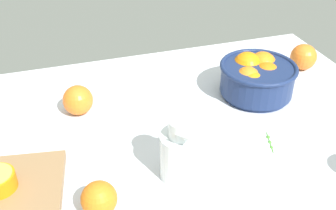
{
  "coord_description": "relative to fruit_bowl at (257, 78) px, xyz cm",
  "views": [
    {
      "loc": [
        -24.79,
        -77.3,
        61.23
      ],
      "look_at": [
        0.69,
        3.08,
        5.14
      ],
      "focal_mm": 42.72,
      "sensor_mm": 36.0,
      "label": 1
    }
  ],
  "objects": [
    {
      "name": "loose_orange_2",
      "position": [
        21.72,
        9.69,
        -1.51
      ],
      "size": [
        8.22,
        8.22,
        8.22
      ],
      "primitive_type": "sphere",
      "color": "orange",
      "rests_on": "ground_plane"
    },
    {
      "name": "loose_orange_3",
      "position": [
        -49.64,
        -29.86,
        -2.05
      ],
      "size": [
        7.13,
        7.13,
        7.13
      ],
      "primitive_type": "sphere",
      "color": "orange",
      "rests_on": "ground_plane"
    },
    {
      "name": "fruit_bowl",
      "position": [
        0.0,
        0.0,
        0.0
      ],
      "size": [
        21.53,
        21.53,
        11.34
      ],
      "color": "navy",
      "rests_on": "ground_plane"
    },
    {
      "name": "loose_orange_0",
      "position": [
        -49.24,
        6.05,
        -1.63
      ],
      "size": [
        7.98,
        7.98,
        7.98
      ],
      "primitive_type": "sphere",
      "color": "orange",
      "rests_on": "ground_plane"
    },
    {
      "name": "ground_plane",
      "position": [
        -28.49,
        -8.06,
        -7.12
      ],
      "size": [
        125.71,
        85.45,
        3.0
      ],
      "primitive_type": "cube",
      "color": "silver"
    },
    {
      "name": "herb_sprig_0",
      "position": [
        -6.76,
        -20.47,
        -5.36
      ],
      "size": [
        2.64,
        7.48,
        0.98
      ],
      "color": "#458E2F",
      "rests_on": "ground_plane"
    },
    {
      "name": "juice_pitcher",
      "position": [
        -30.81,
        -24.55,
        -0.13
      ],
      "size": [
        9.61,
        13.85,
        15.43
      ],
      "color": "white",
      "rests_on": "ground_plane"
    }
  ]
}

